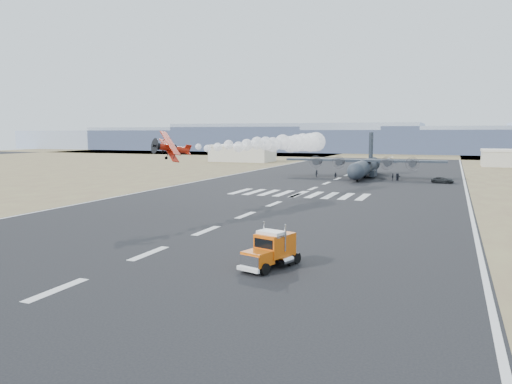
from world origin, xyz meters
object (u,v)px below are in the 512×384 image
Objects in this scene: crew_c at (355,176)px; crew_a at (350,176)px; semi_truck at (272,249)px; support_vehicle at (443,180)px; crew_f at (398,177)px; crew_g at (366,175)px; crew_e at (397,177)px; crew_h at (335,176)px; aerobatic_biplane at (171,148)px; hangar_left at (243,153)px; transport_aircraft at (365,166)px; crew_d at (393,177)px; crew_b at (317,173)px.

crew_a is at bearing -122.28° from crew_c.
semi_truck reaches higher than support_vehicle.
crew_f reaches higher than crew_g.
crew_f is at bearing -91.56° from crew_a.
crew_e reaches higher than support_vehicle.
crew_g is 7.66m from crew_h.
crew_g is (1.90, 4.67, -0.09)m from crew_c.
crew_f reaches higher than crew_h.
aerobatic_biplane is at bearing -40.05° from crew_c.
aerobatic_biplane is 69.65m from crew_e.
hangar_left is at bearing -5.59° from crew_g.
transport_aircraft reaches higher than crew_d.
crew_a is at bearing 113.18° from semi_truck.
hangar_left reaches higher than crew_a.
crew_d is at bearing -40.25° from transport_aircraft.
crew_f reaches higher than crew_a.
crew_g is at bearing -81.98° from crew_e.
crew_b is 1.07× the size of crew_g.
crew_d is 13.90m from crew_h.
crew_c is 5.05m from crew_g.
support_vehicle is 3.12× the size of crew_h.
support_vehicle is 11.70m from crew_d.
crew_h is at bearing 99.24° from aerobatic_biplane.
crew_h is at bearing -134.64° from crew_c.
semi_truck is 4.27× the size of crew_e.
crew_a is at bearing 95.46° from aerobatic_biplane.
crew_d reaches higher than crew_h.
crew_b is (-30.99, 5.33, 0.20)m from support_vehicle.
crew_b reaches higher than crew_h.
support_vehicle is 10.53m from crew_f.
crew_a reaches higher than crew_h.
support_vehicle is at bearing -177.18° from crew_h.
semi_truck is 85.17m from crew_e.
support_vehicle is at bearing -76.37° from crew_f.
crew_f is (10.02, 2.38, -0.06)m from crew_c.
transport_aircraft is 21.22m from support_vehicle.
transport_aircraft reaches higher than crew_g.
crew_g is (-8.12, 2.29, -0.04)m from crew_f.
crew_e is (8.70, -5.72, -2.14)m from transport_aircraft.
crew_f is at bearing 55.77° from crew_e.
crew_c is at bearing 112.43° from semi_truck.
aerobatic_biplane is 3.27× the size of crew_d.
semi_truck is at bearing -179.07° from support_vehicle.
crew_f is 8.43m from crew_g.
aerobatic_biplane is 64.25m from crew_c.
crew_a is 11.16m from crew_e.
crew_e is (66.30, -60.13, -2.56)m from hangar_left.
hangar_left is 14.88× the size of crew_g.
semi_truck is at bearing -152.87° from crew_f.
transport_aircraft reaches higher than crew_c.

